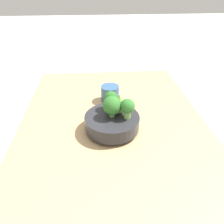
% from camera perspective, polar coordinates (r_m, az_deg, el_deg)
% --- Properties ---
extents(ground_plane, '(6.00, 6.00, 0.00)m').
position_cam_1_polar(ground_plane, '(0.91, 0.54, -6.19)').
color(ground_plane, silver).
extents(table, '(1.18, 0.78, 0.04)m').
position_cam_1_polar(table, '(0.90, 0.54, -5.24)').
color(table, tan).
rests_on(table, ground_plane).
extents(bowl, '(0.21, 0.21, 0.07)m').
position_cam_1_polar(bowl, '(0.86, 0.00, -2.69)').
color(bowl, '#28282D').
rests_on(bowl, table).
extents(broccoli_floret_front, '(0.06, 0.06, 0.08)m').
position_cam_1_polar(broccoli_floret_front, '(0.81, 4.06, 1.31)').
color(broccoli_floret_front, '#7AB256').
rests_on(broccoli_floret_front, bowl).
extents(broccoli_floret_center, '(0.07, 0.07, 0.08)m').
position_cam_1_polar(broccoli_floret_center, '(0.81, 0.00, 1.68)').
color(broccoli_floret_center, '#6BA34C').
rests_on(broccoli_floret_center, bowl).
extents(romanesco_piece_near, '(0.06, 0.06, 0.08)m').
position_cam_1_polar(romanesco_piece_near, '(0.84, 1.99, 2.80)').
color(romanesco_piece_near, '#7AB256').
rests_on(romanesco_piece_near, bowl).
extents(broccoli_floret_right, '(0.05, 0.05, 0.08)m').
position_cam_1_polar(broccoli_floret_right, '(0.86, -0.31, 3.57)').
color(broccoli_floret_right, '#6BA34C').
rests_on(broccoli_floret_right, bowl).
extents(cup, '(0.09, 0.09, 0.08)m').
position_cam_1_polar(cup, '(1.06, -0.45, 4.87)').
color(cup, '#33567F').
rests_on(cup, table).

